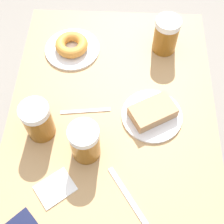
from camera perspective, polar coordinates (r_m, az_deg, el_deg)
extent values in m
plane|color=gray|center=(1.79, 0.00, -13.00)|extent=(8.00, 8.00, 0.00)
cube|color=tan|center=(1.09, 0.00, -0.93)|extent=(0.72, 1.03, 0.03)
cylinder|color=black|center=(1.70, 11.60, 6.09)|extent=(0.04, 0.04, 0.74)
cylinder|color=black|center=(1.71, -10.17, 6.86)|extent=(0.04, 0.04, 0.74)
cylinder|color=silver|center=(1.08, 7.30, -0.85)|extent=(0.21, 0.21, 0.01)
cube|color=tan|center=(1.06, 7.45, -0.14)|extent=(0.17, 0.15, 0.04)
cylinder|color=silver|center=(1.26, -7.27, 11.34)|extent=(0.21, 0.21, 0.01)
torus|color=#D18938|center=(1.25, -7.39, 12.10)|extent=(0.13, 0.13, 0.04)
cylinder|color=#8C5619|center=(0.97, -4.92, -5.81)|extent=(0.09, 0.09, 0.12)
cylinder|color=white|center=(0.90, -5.26, -3.89)|extent=(0.09, 0.09, 0.02)
cylinder|color=#8C5619|center=(1.24, 9.75, 13.30)|extent=(0.09, 0.09, 0.12)
cylinder|color=white|center=(1.19, 10.28, 15.72)|extent=(0.09, 0.09, 0.02)
cylinder|color=#8C5619|center=(1.03, -13.25, -1.87)|extent=(0.09, 0.09, 0.12)
cylinder|color=white|center=(0.96, -14.10, 0.20)|extent=(0.09, 0.09, 0.02)
cube|color=white|center=(0.99, -10.31, -13.54)|extent=(0.14, 0.14, 0.00)
cube|color=silver|center=(1.09, -4.88, 0.19)|extent=(0.18, 0.03, 0.00)
cube|color=silver|center=(0.97, 2.83, -14.98)|extent=(0.13, 0.18, 0.00)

